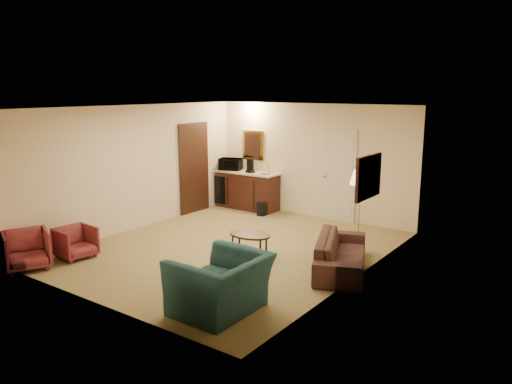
# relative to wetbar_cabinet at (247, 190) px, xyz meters

# --- Properties ---
(ground) EXTENTS (6.00, 6.00, 0.00)m
(ground) POSITION_rel_wetbar_cabinet_xyz_m (1.65, -2.72, -0.46)
(ground) COLOR olive
(ground) RESTS_ON ground
(room_walls) EXTENTS (5.02, 6.01, 2.61)m
(room_walls) POSITION_rel_wetbar_cabinet_xyz_m (1.55, -1.95, 1.26)
(room_walls) COLOR beige
(room_walls) RESTS_ON ground
(wetbar_cabinet) EXTENTS (1.64, 0.58, 0.92)m
(wetbar_cabinet) POSITION_rel_wetbar_cabinet_xyz_m (0.00, 0.00, 0.00)
(wetbar_cabinet) COLOR #3C1613
(wetbar_cabinet) RESTS_ON ground
(sofa) EXTENTS (1.26, 1.99, 0.75)m
(sofa) POSITION_rel_wetbar_cabinet_xyz_m (3.80, -2.54, -0.08)
(sofa) COLOR black
(sofa) RESTS_ON ground
(teal_armchair) EXTENTS (0.78, 1.19, 1.04)m
(teal_armchair) POSITION_rel_wetbar_cabinet_xyz_m (3.20, -4.92, 0.06)
(teal_armchair) COLOR #1E474D
(teal_armchair) RESTS_ON ground
(rose_chair_near) EXTENTS (0.61, 0.65, 0.61)m
(rose_chair_near) POSITION_rel_wetbar_cabinet_xyz_m (-0.26, -4.72, -0.15)
(rose_chair_near) COLOR maroon
(rose_chair_near) RESTS_ON ground
(rose_chair_far) EXTENTS (0.87, 0.89, 0.71)m
(rose_chair_far) POSITION_rel_wetbar_cabinet_xyz_m (-0.43, -5.52, -0.10)
(rose_chair_far) COLOR maroon
(rose_chair_far) RESTS_ON ground
(coffee_table) EXTENTS (0.90, 0.72, 0.45)m
(coffee_table) POSITION_rel_wetbar_cabinet_xyz_m (2.25, -2.97, -0.23)
(coffee_table) COLOR black
(coffee_table) RESTS_ON ground
(floor_lamp) EXTENTS (0.50, 0.50, 1.48)m
(floor_lamp) POSITION_rel_wetbar_cabinet_xyz_m (3.55, -1.32, 0.28)
(floor_lamp) COLOR #B4973C
(floor_lamp) RESTS_ON ground
(waste_bin) EXTENTS (0.31, 0.31, 0.30)m
(waste_bin) POSITION_rel_wetbar_cabinet_xyz_m (0.69, -0.37, -0.31)
(waste_bin) COLOR black
(waste_bin) RESTS_ON ground
(microwave) EXTENTS (0.60, 0.45, 0.36)m
(microwave) POSITION_rel_wetbar_cabinet_xyz_m (-0.50, -0.02, 0.64)
(microwave) COLOR black
(microwave) RESTS_ON wetbar_cabinet
(coffee_maker) EXTENTS (0.21, 0.21, 0.33)m
(coffee_maker) POSITION_rel_wetbar_cabinet_xyz_m (0.12, -0.04, 0.63)
(coffee_maker) COLOR black
(coffee_maker) RESTS_ON wetbar_cabinet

